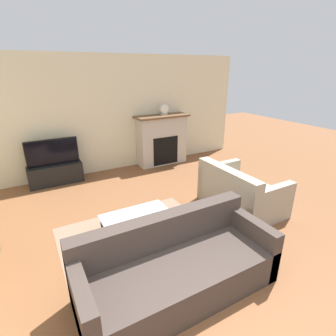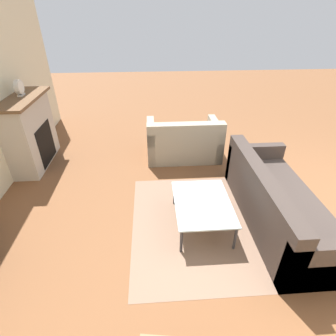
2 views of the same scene
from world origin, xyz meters
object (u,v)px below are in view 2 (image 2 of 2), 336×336
(mantel_clock, at_px, (19,87))
(couch_sectional, at_px, (277,204))
(couch_loveseat, at_px, (183,143))
(coffee_table, at_px, (202,204))

(mantel_clock, bearing_deg, couch_sectional, -116.76)
(couch_loveseat, bearing_deg, coffee_table, 90.48)
(couch_loveseat, relative_size, coffee_table, 1.41)
(couch_sectional, relative_size, coffee_table, 2.22)
(coffee_table, relative_size, mantel_clock, 3.73)
(couch_loveseat, distance_m, coffee_table, 1.96)
(mantel_clock, bearing_deg, couch_loveseat, -89.72)
(couch_sectional, bearing_deg, mantel_clock, 63.24)
(couch_sectional, xyz_separation_m, couch_loveseat, (1.96, 1.04, 0.00))
(coffee_table, xyz_separation_m, mantel_clock, (1.95, 2.83, 1.07))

